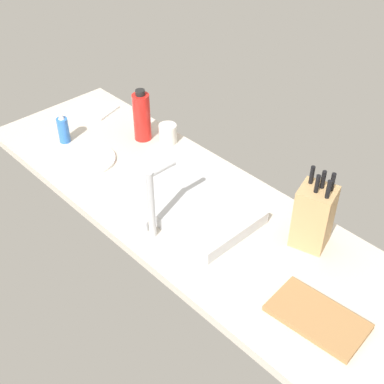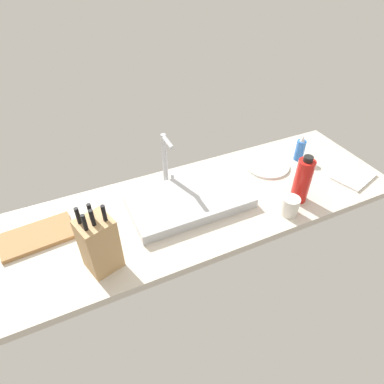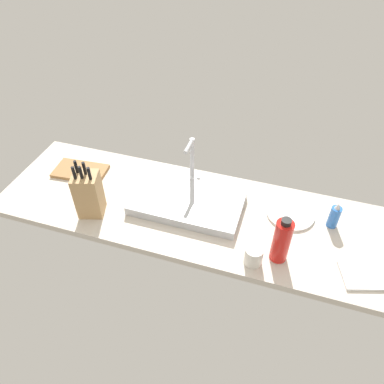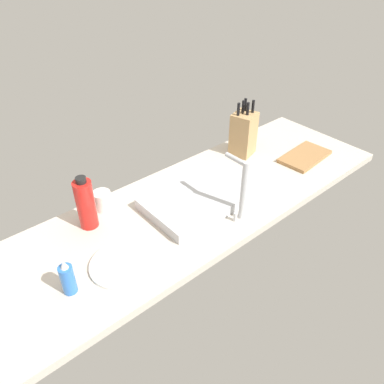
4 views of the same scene
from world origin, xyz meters
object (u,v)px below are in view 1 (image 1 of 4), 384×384
object	(u,v)px
cutting_board	(317,317)
dish_towel	(93,108)
soap_bottle	(63,129)
water_bottle	(142,116)
faucet	(153,199)
dinner_plate	(87,160)
sink_basin	(186,201)
coffee_mug	(168,134)
knife_block	(314,216)

from	to	relation	value
cutting_board	dish_towel	bearing A→B (deg)	-9.29
soap_bottle	cutting_board	bearing A→B (deg)	-179.56
soap_bottle	water_bottle	xyz separation A→B (cm)	(-21.10, -25.94, 4.75)
faucet	dish_towel	xyz separation A→B (cm)	(85.31, -34.21, -14.59)
dinner_plate	dish_towel	distance (cm)	42.41
sink_basin	water_bottle	size ratio (longest dim) A/B	2.29
dish_towel	coffee_mug	bearing A→B (deg)	-171.21
sink_basin	faucet	xyz separation A→B (cm)	(-3.39, 17.61, 12.87)
cutting_board	soap_bottle	xyz separation A→B (cm)	(130.72, 1.00, 5.14)
water_bottle	dish_towel	world-z (taller)	water_bottle
cutting_board	soap_bottle	bearing A→B (deg)	0.44
soap_bottle	knife_block	bearing A→B (deg)	-166.90
faucet	soap_bottle	bearing A→B (deg)	-7.62
soap_bottle	sink_basin	bearing A→B (deg)	-173.12
faucet	sink_basin	bearing A→B (deg)	-79.09
soap_bottle	coffee_mug	world-z (taller)	soap_bottle
water_bottle	knife_block	bearing A→B (deg)	179.73
faucet	soap_bottle	xyz separation A→B (cm)	(70.83, -9.47, -9.15)
faucet	water_bottle	bearing A→B (deg)	-35.45
cutting_board	soap_bottle	size ratio (longest dim) A/B	1.99
cutting_board	dish_towel	size ratio (longest dim) A/B	1.40
soap_bottle	water_bottle	size ratio (longest dim) A/B	0.60
knife_block	cutting_board	distance (cm)	34.02
knife_block	coffee_mug	distance (cm)	79.41
cutting_board	knife_block	bearing A→B (deg)	-49.30
dish_towel	cutting_board	bearing A→B (deg)	170.71
sink_basin	cutting_board	size ratio (longest dim) A/B	1.91
cutting_board	dinner_plate	distance (cm)	111.91
knife_block	dish_towel	size ratio (longest dim) A/B	1.45
sink_basin	faucet	world-z (taller)	faucet
knife_block	soap_bottle	xyz separation A→B (cm)	(109.63, 25.52, -5.43)
faucet	soap_bottle	world-z (taller)	faucet
soap_bottle	dish_towel	world-z (taller)	soap_bottle
cutting_board	water_bottle	bearing A→B (deg)	-12.82
water_bottle	sink_basin	bearing A→B (deg)	158.99
dinner_plate	sink_basin	bearing A→B (deg)	-168.78
sink_basin	coffee_mug	xyz separation A→B (cm)	(36.63, -23.60, 1.86)
knife_block	water_bottle	size ratio (longest dim) A/B	1.24
knife_block	dish_towel	distance (cm)	124.59
dinner_plate	coffee_mug	world-z (taller)	coffee_mug
soap_bottle	dish_towel	size ratio (longest dim) A/B	0.70
sink_basin	dinner_plate	xyz separation A→B (cm)	(48.60, 9.64, -1.72)
cutting_board	water_bottle	xyz separation A→B (cm)	(109.62, -24.94, 9.89)
knife_block	coffee_mug	xyz separation A→B (cm)	(78.83, -6.23, -7.30)
cutting_board	water_bottle	size ratio (longest dim) A/B	1.20
soap_bottle	dinner_plate	size ratio (longest dim) A/B	0.61
faucet	knife_block	world-z (taller)	knife_block
cutting_board	dinner_plate	size ratio (longest dim) A/B	1.22
soap_bottle	coffee_mug	size ratio (longest dim) A/B	1.66
knife_block	cutting_board	size ratio (longest dim) A/B	1.03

